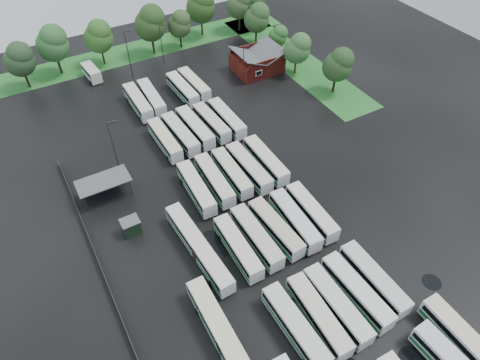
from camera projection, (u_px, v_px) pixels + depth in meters
ground at (269, 248)px, 61.96m from camera, size 160.00×160.00×0.00m
brick_building at (257, 63)px, 95.33m from camera, size 10.07×8.60×5.39m
wash_shed at (103, 182)px, 67.32m from camera, size 8.20×4.20×3.58m
utility_hut at (131, 226)px, 63.06m from camera, size 2.70×2.20×2.62m
grass_strip_north at (131, 52)px, 102.44m from camera, size 80.00×10.00×0.01m
grass_strip_east at (293, 59)px, 100.18m from camera, size 10.00×50.00×0.01m
west_fence at (102, 269)px, 58.64m from camera, size 0.10×50.00×1.20m
bus_r1c0 at (295, 327)px, 51.57m from camera, size 2.52×11.47×3.19m
bus_r1c1 at (318, 316)px, 52.62m from camera, size 2.92×11.39×3.14m
bus_r1c2 at (337, 305)px, 53.60m from camera, size 2.52×11.44×3.18m
bus_r1c3 at (356, 291)px, 54.95m from camera, size 2.77×11.49×3.18m
bus_r1c4 at (374, 279)px, 56.28m from camera, size 2.42×11.32×3.15m
bus_r2c0 at (238, 247)px, 59.94m from camera, size 2.59×11.00×3.05m
bus_r2c1 at (256, 237)px, 61.16m from camera, size 2.41×11.29×3.14m
bus_r2c2 at (276, 228)px, 62.37m from camera, size 2.91×11.18×3.08m
bus_r2c3 at (295, 220)px, 63.39m from camera, size 2.95×11.35×3.13m
bus_r2c4 at (311, 212)px, 64.58m from camera, size 2.75×11.13×3.08m
bus_r3c0 at (196, 188)px, 68.06m from camera, size 2.88×11.25×3.10m
bus_r3c1 at (214, 180)px, 69.36m from camera, size 2.89×11.30×3.12m
bus_r3c2 at (232, 173)px, 70.64m from camera, size 2.59×10.93×3.03m
bus_r3c3 at (249, 168)px, 71.39m from camera, size 2.61×11.50×3.19m
bus_r3c4 at (266, 160)px, 72.70m from camera, size 2.51×11.30×3.14m
bus_r4c0 at (165, 140)px, 76.65m from camera, size 2.47×11.01×3.06m
bus_r4c1 at (180, 134)px, 77.75m from camera, size 2.83×11.35×3.14m
bus_r4c2 at (195, 128)px, 79.03m from camera, size 2.77×11.52×3.19m
bus_r4c3 at (211, 122)px, 80.28m from camera, size 2.78×10.98×3.03m
bus_r4c4 at (227, 118)px, 81.09m from camera, size 2.47×11.21×3.11m
bus_r5c0 at (138, 102)px, 84.90m from camera, size 2.45×11.34×3.15m
bus_r5c1 at (152, 98)px, 85.96m from camera, size 2.84×11.39×3.15m
bus_r5c3 at (183, 89)px, 88.21m from camera, size 2.69×11.08×3.07m
bus_r5c4 at (194, 84)px, 89.61m from camera, size 2.74×10.98×3.03m
artic_bus_west_b at (199, 247)px, 59.97m from camera, size 3.06×16.39×3.02m
artic_bus_west_c at (225, 339)px, 50.48m from camera, size 2.65×16.84×3.12m
minibus at (91, 72)px, 93.19m from camera, size 2.91×6.52×2.77m
tree_north_0 at (20, 59)px, 87.12m from camera, size 6.25×6.25×10.35m
tree_north_1 at (53, 43)px, 90.70m from camera, size 6.84×6.84×11.32m
tree_north_2 at (99, 36)px, 94.04m from camera, size 6.33×6.33×10.49m
tree_north_3 at (151, 23)px, 96.81m from camera, size 7.12×7.12×11.79m
tree_north_4 at (180, 24)px, 100.24m from camera, size 5.53×5.53×9.15m
tree_north_5 at (201, 5)px, 103.58m from camera, size 7.09×7.09×11.74m
tree_north_6 at (240, 3)px, 105.98m from camera, size 6.52×6.52×10.80m
tree_east_0 at (339, 64)px, 86.07m from camera, size 6.02×6.02×9.97m
tree_east_1 at (298, 48)px, 91.61m from camera, size 5.68×5.68×9.40m
tree_east_2 at (278, 36)px, 98.54m from camera, size 4.38×4.36×7.22m
tree_east_3 at (257, 17)px, 101.33m from camera, size 6.05×6.05×10.01m
tree_east_4 at (253, 5)px, 106.53m from camera, size 5.94×5.94×9.83m
lamp_post_ne at (244, 63)px, 88.72m from camera, size 1.39×0.27×9.02m
lamp_post_nw at (114, 145)px, 68.64m from camera, size 1.65×0.32×10.69m
lamp_post_back_w at (128, 51)px, 90.35m from camera, size 1.64×0.32×10.62m
lamp_post_back_e at (162, 42)px, 94.99m from camera, size 1.42×0.28×9.22m
puddle_2 at (214, 245)px, 62.32m from camera, size 5.56×5.56×0.01m
puddle_3 at (301, 248)px, 61.90m from camera, size 3.89×3.89×0.01m
puddle_4 at (432, 282)px, 57.91m from camera, size 2.63×2.63×0.01m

